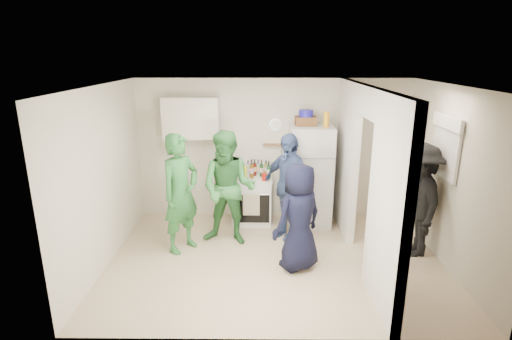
{
  "coord_description": "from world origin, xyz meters",
  "views": [
    {
      "loc": [
        -0.23,
        -5.24,
        2.91
      ],
      "look_at": [
        -0.29,
        0.4,
        1.25
      ],
      "focal_mm": 28.0,
      "sensor_mm": 36.0,
      "label": 1
    }
  ],
  "objects": [
    {
      "name": "floor",
      "position": [
        0.0,
        0.0,
        0.0
      ],
      "size": [
        4.8,
        4.8,
        0.0
      ],
      "primitive_type": "plane",
      "color": "tan",
      "rests_on": "ground"
    },
    {
      "name": "partition_header",
      "position": [
        1.2,
        0.0,
        2.3
      ],
      "size": [
        0.12,
        1.0,
        0.4
      ],
      "primitive_type": "cube",
      "color": "silver",
      "rests_on": "partition_pier_back"
    },
    {
      "name": "nook_valance",
      "position": [
        2.34,
        0.2,
        2.0
      ],
      "size": [
        0.04,
        0.82,
        0.18
      ],
      "primitive_type": "cube",
      "color": "white",
      "rests_on": "wall_right"
    },
    {
      "name": "bottle_g",
      "position": [
        -0.12,
        1.53,
        0.97
      ],
      "size": [
        0.07,
        0.07,
        0.25
      ],
      "primitive_type": "cylinder",
      "color": "olive",
      "rests_on": "stove"
    },
    {
      "name": "upper_cabinet",
      "position": [
        -1.4,
        1.52,
        1.85
      ],
      "size": [
        0.95,
        0.34,
        0.7
      ],
      "primitive_type": "cube",
      "color": "silver",
      "rests_on": "wall_back"
    },
    {
      "name": "ceiling",
      "position": [
        0.0,
        0.0,
        2.5
      ],
      "size": [
        4.8,
        4.8,
        0.0
      ],
      "primitive_type": "plane",
      "rotation": [
        3.14,
        0.0,
        0.0
      ],
      "color": "white",
      "rests_on": "wall_back"
    },
    {
      "name": "bottle_b",
      "position": [
        -0.53,
        1.3,
        0.99
      ],
      "size": [
        0.08,
        0.08,
        0.3
      ],
      "primitive_type": "cylinder",
      "color": "#1A5033",
      "rests_on": "stove"
    },
    {
      "name": "bottle_e",
      "position": [
        -0.26,
        1.57,
        0.97
      ],
      "size": [
        0.06,
        0.06,
        0.26
      ],
      "primitive_type": "cylinder",
      "color": "#A6AEB8",
      "rests_on": "stove"
    },
    {
      "name": "bottle_c",
      "position": [
        -0.44,
        1.53,
        0.97
      ],
      "size": [
        0.06,
        0.06,
        0.26
      ],
      "primitive_type": "cylinder",
      "color": "#B6C1C5",
      "rests_on": "stove"
    },
    {
      "name": "blue_bowl",
      "position": [
        0.54,
        1.39,
        1.95
      ],
      "size": [
        0.24,
        0.24,
        0.11
      ],
      "primitive_type": "cylinder",
      "color": "#1A169B",
      "rests_on": "wicker_basket"
    },
    {
      "name": "bottle_i",
      "position": [
        -0.32,
        1.45,
        0.99
      ],
      "size": [
        0.07,
        0.07,
        0.29
      ],
      "primitive_type": "cylinder",
      "color": "#52120E",
      "rests_on": "stove"
    },
    {
      "name": "stove",
      "position": [
        -0.37,
        1.37,
        0.42
      ],
      "size": [
        0.71,
        0.59,
        0.84
      ],
      "primitive_type": "cube",
      "color": "white",
      "rests_on": "floor"
    },
    {
      "name": "nook_window",
      "position": [
        2.38,
        0.2,
        1.65
      ],
      "size": [
        0.03,
        0.7,
        0.8
      ],
      "primitive_type": "cube",
      "color": "black",
      "rests_on": "wall_right"
    },
    {
      "name": "person_navy",
      "position": [
        0.31,
        -0.21,
        0.76
      ],
      "size": [
        0.88,
        0.82,
        1.51
      ],
      "primitive_type": "imported",
      "rotation": [
        0.0,
        0.0,
        -2.54
      ],
      "color": "black",
      "rests_on": "floor"
    },
    {
      "name": "bottle_j",
      "position": [
        -0.08,
        1.29,
        0.99
      ],
      "size": [
        0.07,
        0.07,
        0.31
      ],
      "primitive_type": "cylinder",
      "color": "#1B4E31",
      "rests_on": "stove"
    },
    {
      "name": "wall_back",
      "position": [
        0.0,
        1.7,
        1.25
      ],
      "size": [
        4.8,
        0.0,
        4.8
      ],
      "primitive_type": "plane",
      "rotation": [
        1.57,
        0.0,
        0.0
      ],
      "color": "silver",
      "rests_on": "floor"
    },
    {
      "name": "nook_window_frame",
      "position": [
        2.36,
        0.2,
        1.65
      ],
      "size": [
        0.04,
        0.76,
        0.86
      ],
      "primitive_type": "cube",
      "color": "white",
      "rests_on": "wall_right"
    },
    {
      "name": "yellow_cup_stack_stove",
      "position": [
        -0.49,
        1.15,
        0.97
      ],
      "size": [
        0.09,
        0.09,
        0.25
      ],
      "primitive_type": "cylinder",
      "color": "#DBE913",
      "rests_on": "stove"
    },
    {
      "name": "wall_clock",
      "position": [
        0.05,
        1.68,
        1.7
      ],
      "size": [
        0.22,
        0.02,
        0.22
      ],
      "primitive_type": "cylinder",
      "rotation": [
        1.57,
        0.0,
        0.0
      ],
      "color": "white",
      "rests_on": "wall_back"
    },
    {
      "name": "bottle_h",
      "position": [
        -0.67,
        1.27,
        1.0
      ],
      "size": [
        0.08,
        0.08,
        0.33
      ],
      "primitive_type": "cylinder",
      "color": "#A2A5AD",
      "rests_on": "stove"
    },
    {
      "name": "person_nook",
      "position": [
        2.1,
        0.24,
        0.85
      ],
      "size": [
        0.72,
        1.14,
        1.69
      ],
      "primitive_type": "imported",
      "rotation": [
        0.0,
        0.0,
        -1.66
      ],
      "color": "black",
      "rests_on": "floor"
    },
    {
      "name": "wall_left",
      "position": [
        -2.4,
        0.0,
        1.25
      ],
      "size": [
        0.0,
        3.4,
        3.4
      ],
      "primitive_type": "plane",
      "rotation": [
        1.57,
        0.0,
        1.57
      ],
      "color": "silver",
      "rests_on": "floor"
    },
    {
      "name": "person_green_center",
      "position": [
        -0.71,
        0.57,
        0.9
      ],
      "size": [
        1.0,
        0.85,
        1.8
      ],
      "primitive_type": "imported",
      "rotation": [
        0.0,
        0.0,
        -0.21
      ],
      "color": "#398343",
      "rests_on": "floor"
    },
    {
      "name": "bottle_d",
      "position": [
        -0.37,
        1.31,
        1.01
      ],
      "size": [
        0.07,
        0.07,
        0.33
      ],
      "primitive_type": "cylinder",
      "color": "brown",
      "rests_on": "stove"
    },
    {
      "name": "wall_front",
      "position": [
        0.0,
        -1.7,
        1.25
      ],
      "size": [
        4.8,
        0.0,
        4.8
      ],
      "primitive_type": "plane",
      "rotation": [
        -1.57,
        0.0,
        0.0
      ],
      "color": "silver",
      "rests_on": "floor"
    },
    {
      "name": "person_green_left",
      "position": [
        -1.4,
        0.33,
        0.9
      ],
      "size": [
        0.74,
        0.79,
        1.81
      ],
      "primitive_type": "imported",
      "rotation": [
        0.0,
        0.0,
        0.93
      ],
      "color": "#307939",
      "rests_on": "floor"
    },
    {
      "name": "person_denim",
      "position": [
        0.22,
        0.79,
        0.86
      ],
      "size": [
        1.0,
        1.03,
        1.73
      ],
      "primitive_type": "imported",
      "rotation": [
        0.0,
        0.0,
        -0.82
      ],
      "color": "#3C4C83",
      "rests_on": "floor"
    },
    {
      "name": "bottle_f",
      "position": [
        -0.2,
        1.39,
        0.99
      ],
      "size": [
        0.06,
        0.06,
        0.3
      ],
      "primitive_type": "cylinder",
      "color": "#17401A",
      "rests_on": "stove"
    },
    {
      "name": "partition_pier_back",
      "position": [
        1.2,
        1.1,
        1.25
      ],
      "size": [
        0.12,
        1.2,
        2.5
      ],
      "primitive_type": "cube",
      "color": "silver",
      "rests_on": "floor"
    },
    {
      "name": "yellow_cup_stack_top",
      "position": [
        0.86,
        1.24,
        1.87
      ],
      "size": [
        0.09,
        0.09,
        0.25
      ],
      "primitive_type": "cylinder",
      "color": "#FDA915",
      "rests_on": "fridge"
    },
    {
      "name": "wicker_basket",
      "position": [
        0.54,
        1.39,
        1.82
      ],
      "size": [
        0.35,
        0.25,
        0.15
      ],
      "primitive_type": "cube",
      "color": "brown",
      "rests_on": "fridge"
    },
    {
      "name": "wall_right",
      "position": [
        2.4,
        0.0,
        1.25
      ],
      "size": [
        0.0,
        3.4,
        3.4
      ],
      "primitive_type": "plane",
      "rotation": [
        1.57,
        0.0,
        -1.57
      ],
      "color": "silver",
      "rests_on": "floor"
    },
    {
      "name": "red_cup",
      "position": [
        -0.15,
        1.17,
        0.9
      ],
      "size": [
        0.09,
        0.09,
        0.12
      ],
      "primitive_type": "cylinder",
      "color": "red",
      "rests_on": "stove"
    },
    {
      "name": "partition_pier_front",
      "position": [
        1.2,
        -1.1,
        1.25
      ],
      "size": [
        0.12,
        1.2,
        2.5
      ],
      "primitive_type": "cube",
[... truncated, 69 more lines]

